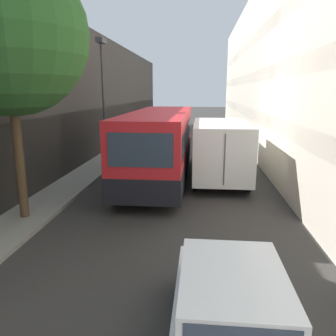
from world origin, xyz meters
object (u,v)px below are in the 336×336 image
(box_truck, at_px, (219,147))
(street_lamp, at_px, (103,79))
(bus, at_px, (160,144))
(street_tree_left, at_px, (6,34))
(car_hatchback, at_px, (232,316))
(panel_van, at_px, (168,130))

(box_truck, relative_size, street_lamp, 1.11)
(bus, xyz_separation_m, box_truck, (2.82, 0.52, -0.19))
(bus, xyz_separation_m, street_tree_left, (-3.75, -5.71, 4.02))
(bus, relative_size, street_tree_left, 1.31)
(car_hatchback, bearing_deg, box_truck, 88.02)
(street_lamp, bearing_deg, street_tree_left, -94.56)
(box_truck, height_order, street_tree_left, street_tree_left)
(bus, distance_m, box_truck, 2.87)
(car_hatchback, distance_m, bus, 11.05)
(car_hatchback, xyz_separation_m, street_lamp, (-5.59, 12.44, 4.00))
(box_truck, xyz_separation_m, street_tree_left, (-6.57, -6.24, 4.21))
(car_hatchback, bearing_deg, street_tree_left, 140.90)
(car_hatchback, height_order, bus, bus)
(street_tree_left, bearing_deg, car_hatchback, -39.10)
(street_lamp, bearing_deg, car_hatchback, -65.80)
(car_hatchback, height_order, panel_van, panel_van)
(box_truck, bearing_deg, panel_van, 108.00)
(panel_van, distance_m, street_lamp, 10.62)
(car_hatchback, xyz_separation_m, bus, (-2.43, 10.74, 0.98))
(box_truck, distance_m, panel_van, 11.39)
(car_hatchback, relative_size, panel_van, 0.90)
(car_hatchback, relative_size, street_lamp, 0.62)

